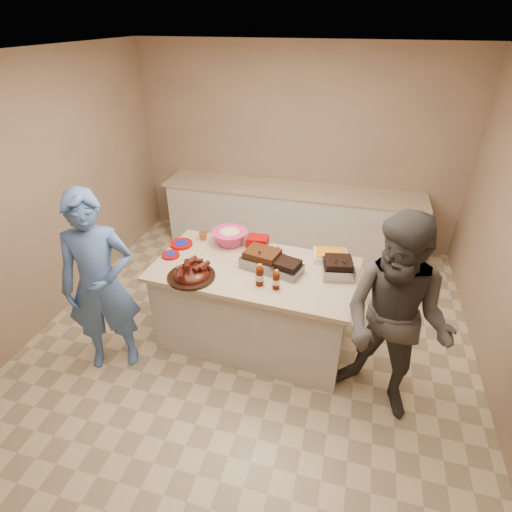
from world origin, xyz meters
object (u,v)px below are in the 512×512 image
(coleslaw_bowl, at_px, (230,244))
(bbq_bottle_a, at_px, (260,285))
(mustard_bottle, at_px, (251,255))
(guest_blue, at_px, (118,358))
(rib_platter, at_px, (192,277))
(island, at_px, (255,339))
(roasting_pan, at_px, (337,275))
(plastic_cup, at_px, (203,239))
(bbq_bottle_b, at_px, (276,288))
(guest_gray, at_px, (376,401))

(coleslaw_bowl, relative_size, bbq_bottle_a, 1.74)
(mustard_bottle, distance_m, guest_blue, 1.69)
(rib_platter, distance_m, bbq_bottle_a, 0.63)
(island, distance_m, roasting_pan, 1.19)
(roasting_pan, xyz_separation_m, plastic_cup, (-1.43, 0.31, 0.00))
(plastic_cup, bearing_deg, bbq_bottle_b, -35.42)
(rib_platter, height_order, bbq_bottle_b, bbq_bottle_b)
(bbq_bottle_b, bearing_deg, plastic_cup, 144.58)
(island, relative_size, rib_platter, 4.37)
(island, height_order, mustard_bottle, mustard_bottle)
(plastic_cup, bearing_deg, roasting_pan, -12.20)
(coleslaw_bowl, bearing_deg, rib_platter, -102.30)
(island, bearing_deg, roasting_pan, 9.63)
(island, distance_m, mustard_bottle, 0.94)
(rib_platter, xyz_separation_m, bbq_bottle_b, (0.78, 0.03, -0.00))
(rib_platter, distance_m, roasting_pan, 1.33)
(mustard_bottle, bearing_deg, rib_platter, -128.52)
(bbq_bottle_a, height_order, mustard_bottle, bbq_bottle_a)
(island, xyz_separation_m, guest_gray, (1.25, -0.48, 0.00))
(plastic_cup, height_order, guest_gray, plastic_cup)
(rib_platter, height_order, guest_blue, rib_platter)
(bbq_bottle_b, bearing_deg, rib_platter, -177.88)
(island, bearing_deg, bbq_bottle_a, -62.43)
(plastic_cup, bearing_deg, guest_blue, -120.13)
(bbq_bottle_a, distance_m, guest_blue, 1.68)
(coleslaw_bowl, bearing_deg, bbq_bottle_a, -52.65)
(roasting_pan, bearing_deg, rib_platter, -173.86)
(guest_gray, bearing_deg, bbq_bottle_a, -165.28)
(mustard_bottle, height_order, guest_gray, mustard_bottle)
(island, distance_m, plastic_cup, 1.19)
(bbq_bottle_b, xyz_separation_m, plastic_cup, (-0.94, 0.66, 0.00))
(roasting_pan, bearing_deg, guest_gray, -59.46)
(bbq_bottle_a, bearing_deg, guest_gray, -11.19)
(bbq_bottle_a, relative_size, bbq_bottle_b, 1.11)
(roasting_pan, relative_size, bbq_bottle_b, 1.45)
(guest_blue, xyz_separation_m, guest_gray, (2.51, 0.14, 0.00))
(plastic_cup, bearing_deg, mustard_bottle, -16.59)
(guest_blue, bearing_deg, bbq_bottle_b, -12.02)
(rib_platter, distance_m, plastic_cup, 0.71)
(roasting_pan, relative_size, guest_blue, 0.15)
(plastic_cup, bearing_deg, coleslaw_bowl, -3.33)
(bbq_bottle_b, relative_size, guest_gray, 0.10)
(island, relative_size, roasting_pan, 6.90)
(guest_gray, bearing_deg, roasting_pan, 157.04)
(rib_platter, relative_size, bbq_bottle_b, 2.29)
(bbq_bottle_a, bearing_deg, coleslaw_bowl, 127.35)
(roasting_pan, distance_m, guest_gray, 1.17)
(island, bearing_deg, rib_platter, -146.16)
(rib_platter, height_order, bbq_bottle_a, bbq_bottle_a)
(mustard_bottle, bearing_deg, guest_blue, -144.12)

